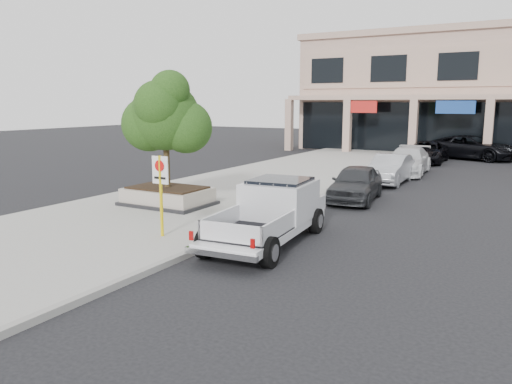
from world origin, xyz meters
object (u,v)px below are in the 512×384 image
curb_car_a (356,183)px  lot_car_d (472,147)px  pickup_truck (266,214)px  curb_car_c (408,161)px  curb_car_b (390,169)px  planter (168,196)px  planter_tree (171,116)px  no_parking_sign (161,185)px  curb_car_d (426,152)px

curb_car_a → lot_car_d: size_ratio=0.70×
pickup_truck → curb_car_c: size_ratio=1.07×
curb_car_b → curb_car_c: (-0.00, 3.70, 0.04)m
planter → curb_car_a: bearing=41.4°
curb_car_a → lot_car_d: bearing=76.3°
pickup_truck → curb_car_a: bearing=84.2°
planter_tree → curb_car_c: (5.50, 13.56, -2.67)m
planter_tree → lot_car_d: 24.56m
no_parking_sign → pickup_truck: bearing=23.7°
planter_tree → curb_car_a: (5.46, 4.77, -2.69)m
planter → lot_car_d: bearing=71.5°
curb_car_c → pickup_truck: bearing=-94.1°
pickup_truck → curb_car_c: pickup_truck is taller
curb_car_a → curb_car_b: 5.08m
planter → planter_tree: size_ratio=0.80×
curb_car_d → no_parking_sign: bearing=-98.5°
planter → curb_car_d: curb_car_d is taller
curb_car_a → curb_car_b: (0.04, 5.08, -0.01)m
planter → curb_car_c: curb_car_c is taller
no_parking_sign → curb_car_b: size_ratio=0.54×
planter → curb_car_c: size_ratio=0.63×
planter → planter_tree: 2.95m
planter → curb_car_a: curb_car_a is taller
lot_car_d → curb_car_d: bearing=163.9°
pickup_truck → lot_car_d: size_ratio=0.91×
planter_tree → curb_car_c: size_ratio=0.78×
curb_car_c → curb_car_d: curb_car_c is taller
pickup_truck → lot_car_d: bearing=80.1°
curb_car_c → curb_car_d: 5.98m
planter → no_parking_sign: bearing=-52.6°
no_parking_sign → pickup_truck: size_ratio=0.42×
curb_car_b → curb_car_c: size_ratio=0.84×
planter_tree → curb_car_b: 11.61m
planter_tree → lot_car_d: bearing=71.7°
no_parking_sign → curb_car_a: no_parking_sign is taller
no_parking_sign → curb_car_b: 13.92m
no_parking_sign → planter: bearing=127.4°
planter → curb_car_c: bearing=67.7°
lot_car_d → pickup_truck: bearing=-168.5°
planter_tree → pickup_truck: bearing=-25.4°
curb_car_a → curb_car_c: bearing=82.9°
no_parking_sign → curb_car_c: no_parking_sign is taller
curb_car_b → pickup_truck: bearing=-91.4°
no_parking_sign → curb_car_a: (2.86, 8.50, -0.91)m
curb_car_c → curb_car_b: bearing=-93.4°
curb_car_b → curb_car_d: same height
curb_car_b → planter_tree: bearing=-119.7°
curb_car_a → curb_car_d: curb_car_a is taller
curb_car_a → lot_car_d: lot_car_d is taller
curb_car_c → curb_car_d: size_ratio=1.01×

